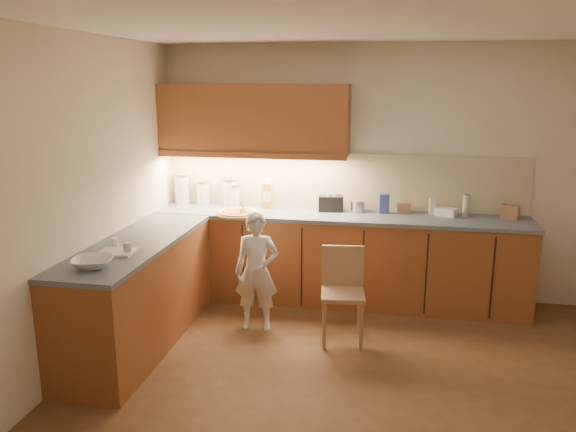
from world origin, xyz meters
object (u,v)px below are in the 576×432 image
at_px(pizza_on_board, 238,213).
at_px(wooden_chair, 343,287).
at_px(oil_jug, 268,195).
at_px(child, 257,271).
at_px(toaster, 331,203).

xyz_separation_m(pizza_on_board, wooden_chair, (1.13, -0.67, -0.46)).
xyz_separation_m(pizza_on_board, oil_jug, (0.23, 0.33, 0.12)).
bearing_deg(child, pizza_on_board, 112.43).
bearing_deg(oil_jug, child, -83.57).
bearing_deg(oil_jug, pizza_on_board, -125.08).
height_order(child, wooden_chair, child).
height_order(pizza_on_board, oil_jug, oil_jug).
bearing_deg(wooden_chair, child, 168.42).
relative_size(child, wooden_chair, 1.33).
height_order(wooden_chair, oil_jug, oil_jug).
bearing_deg(pizza_on_board, wooden_chair, -30.66).
relative_size(wooden_chair, toaster, 3.06).
relative_size(pizza_on_board, oil_jug, 1.41).
relative_size(oil_jug, toaster, 1.17).
bearing_deg(pizza_on_board, child, -60.66).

